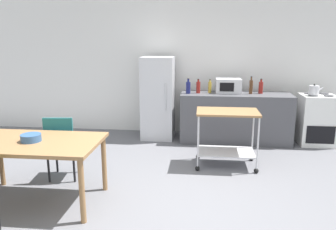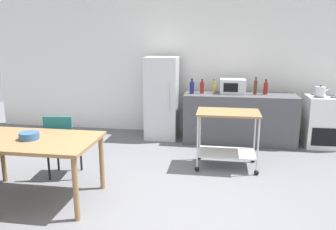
# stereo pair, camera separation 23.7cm
# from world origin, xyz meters

# --- Properties ---
(ground_plane) EXTENTS (12.00, 12.00, 0.00)m
(ground_plane) POSITION_xyz_m (0.00, 0.00, 0.00)
(ground_plane) COLOR slate
(back_wall) EXTENTS (8.40, 0.12, 2.90)m
(back_wall) POSITION_xyz_m (0.00, 3.20, 1.45)
(back_wall) COLOR white
(back_wall) RESTS_ON ground_plane
(kitchen_counter) EXTENTS (2.00, 0.64, 0.90)m
(kitchen_counter) POSITION_xyz_m (0.90, 2.60, 0.45)
(kitchen_counter) COLOR #4C4C51
(kitchen_counter) RESTS_ON ground_plane
(dining_table) EXTENTS (1.50, 0.90, 0.75)m
(dining_table) POSITION_xyz_m (-1.60, -0.05, 0.67)
(dining_table) COLOR olive
(dining_table) RESTS_ON ground_plane
(chair_teal) EXTENTS (0.44, 0.44, 0.89)m
(chair_teal) POSITION_xyz_m (-1.57, 0.62, 0.52)
(chair_teal) COLOR #1E666B
(chair_teal) RESTS_ON ground_plane
(stove_oven) EXTENTS (0.60, 0.61, 0.92)m
(stove_oven) POSITION_xyz_m (2.35, 2.62, 0.45)
(stove_oven) COLOR white
(stove_oven) RESTS_ON ground_plane
(refrigerator) EXTENTS (0.60, 0.63, 1.55)m
(refrigerator) POSITION_xyz_m (-0.55, 2.70, 0.78)
(refrigerator) COLOR silver
(refrigerator) RESTS_ON ground_plane
(kitchen_cart) EXTENTS (0.91, 0.57, 0.85)m
(kitchen_cart) POSITION_xyz_m (0.67, 1.34, 0.57)
(kitchen_cart) COLOR olive
(kitchen_cart) RESTS_ON ground_plane
(bottle_wine) EXTENTS (0.08, 0.08, 0.28)m
(bottle_wine) POSITION_xyz_m (0.03, 2.54, 1.01)
(bottle_wine) COLOR navy
(bottle_wine) RESTS_ON kitchen_counter
(bottle_vinegar) EXTENTS (0.07, 0.07, 0.26)m
(bottle_vinegar) POSITION_xyz_m (0.21, 2.60, 1.01)
(bottle_vinegar) COLOR maroon
(bottle_vinegar) RESTS_ON kitchen_counter
(bottle_olive_oil) EXTENTS (0.06, 0.06, 0.25)m
(bottle_olive_oil) POSITION_xyz_m (0.42, 2.66, 1.01)
(bottle_olive_oil) COLOR gold
(bottle_olive_oil) RESTS_ON kitchen_counter
(microwave) EXTENTS (0.46, 0.35, 0.26)m
(microwave) POSITION_xyz_m (0.76, 2.70, 1.03)
(microwave) COLOR silver
(microwave) RESTS_ON kitchen_counter
(bottle_sesame_oil) EXTENTS (0.06, 0.06, 0.32)m
(bottle_sesame_oil) POSITION_xyz_m (1.16, 2.62, 1.03)
(bottle_sesame_oil) COLOR #4C2D19
(bottle_sesame_oil) RESTS_ON kitchen_counter
(bottle_sparkling_water) EXTENTS (0.08, 0.08, 0.27)m
(bottle_sparkling_water) POSITION_xyz_m (1.35, 2.68, 1.01)
(bottle_sparkling_water) COLOR maroon
(bottle_sparkling_water) RESTS_ON kitchen_counter
(fruit_bowl) EXTENTS (0.23, 0.23, 0.08)m
(fruit_bowl) POSITION_xyz_m (-1.63, -0.06, 0.79)
(fruit_bowl) COLOR #33598C
(fruit_bowl) RESTS_ON dining_table
(kettle) EXTENTS (0.24, 0.17, 0.19)m
(kettle) POSITION_xyz_m (2.23, 2.52, 1.00)
(kettle) COLOR silver
(kettle) RESTS_ON stove_oven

